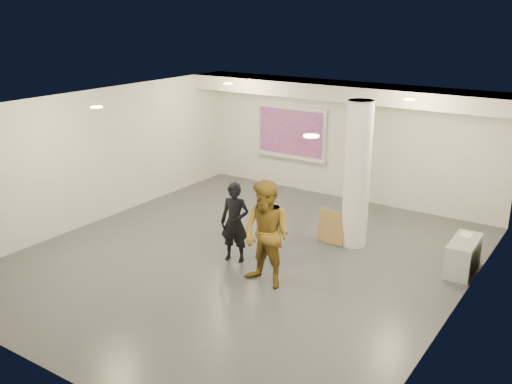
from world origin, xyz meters
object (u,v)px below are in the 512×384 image
Objects in this scene: projection_screen at (291,133)px; credenza at (463,256)px; column at (357,175)px; man at (266,235)px; woman at (235,222)px.

projection_screen is 6.09m from credenza.
projection_screen is at bearing 139.44° from column.
credenza is 0.56× the size of man.
woman is (-1.59, -1.99, -0.72)m from column.
column is at bearing 176.72° from credenza.
man is (-0.52, -2.53, -0.55)m from column.
man reaches higher than woman.
column is at bearing 83.99° from man.
woman is at bearing -154.92° from credenza.
credenza is (5.32, -2.71, -1.21)m from projection_screen.
woman is at bearing -128.62° from column.
projection_screen is 1.10× the size of man.
column is at bearing 36.19° from woman.
woman is 0.82× the size of man.
projection_screen reaches higher than woman.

